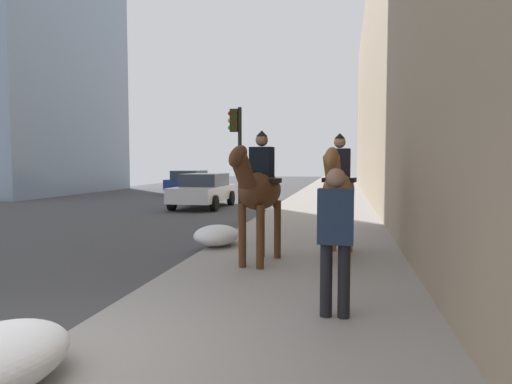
% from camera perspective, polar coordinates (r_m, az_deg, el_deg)
% --- Properties ---
extents(mounted_horse_near, '(2.14, 0.82, 2.33)m').
position_cam_1_polar(mounted_horse_near, '(7.69, 0.40, 0.38)').
color(mounted_horse_near, '#4C2B16').
rests_on(mounted_horse_near, sidewalk_slab).
extents(mounted_horse_far, '(2.15, 0.74, 2.32)m').
position_cam_1_polar(mounted_horse_far, '(8.37, 10.56, 0.53)').
color(mounted_horse_far, brown).
rests_on(mounted_horse_far, sidewalk_slab).
extents(pedestrian_greeting, '(0.27, 0.41, 1.70)m').
position_cam_1_polar(pedestrian_greeting, '(5.10, 10.22, -5.13)').
color(pedestrian_greeting, black).
rests_on(pedestrian_greeting, sidewalk_slab).
extents(car_near_lane, '(4.44, 2.17, 1.44)m').
position_cam_1_polar(car_near_lane, '(27.89, -8.45, 1.36)').
color(car_near_lane, navy).
rests_on(car_near_lane, ground).
extents(car_mid_lane, '(4.35, 2.01, 1.44)m').
position_cam_1_polar(car_mid_lane, '(18.92, -6.76, 0.29)').
color(car_mid_lane, silver).
rests_on(car_mid_lane, ground).
extents(traffic_light_near_curb, '(0.20, 0.44, 3.60)m').
position_cam_1_polar(traffic_light_near_curb, '(13.79, -2.47, 5.99)').
color(traffic_light_near_curb, black).
rests_on(traffic_light_near_curb, ground).
extents(snow_pile_far, '(1.24, 0.96, 0.43)m').
position_cam_1_polar(snow_pile_far, '(9.57, -5.10, -5.57)').
color(snow_pile_far, white).
rests_on(snow_pile_far, sidewalk_slab).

